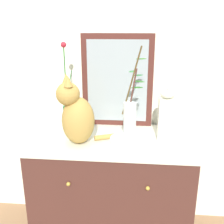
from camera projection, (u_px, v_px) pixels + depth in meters
wall_back at (116, 55)px, 1.92m from camera, size 4.40×0.08×2.60m
sideboard at (112, 191)px, 1.87m from camera, size 1.04×0.57×0.80m
mirror_leaning at (117, 81)px, 1.88m from camera, size 0.50×0.03×0.65m
cat_sitting at (77, 115)px, 1.62m from camera, size 0.41×0.26×0.44m
vase_slim_green at (67, 112)px, 1.80m from camera, size 0.07×0.06×0.60m
bowl_porcelain at (129, 143)px, 1.62m from camera, size 0.23×0.23×0.05m
vase_glass_clear at (130, 117)px, 1.57m from camera, size 0.15×0.18×0.54m
jar_lidded_porcelain at (166, 115)px, 1.69m from camera, size 0.10×0.10×0.35m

